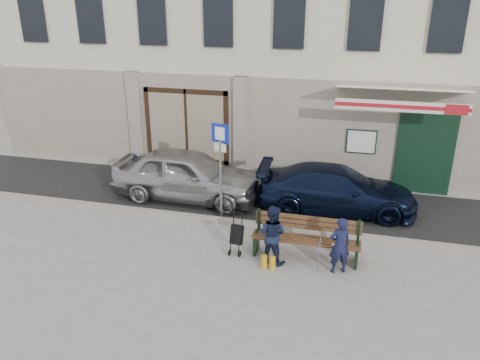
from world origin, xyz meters
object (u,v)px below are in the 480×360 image
(car_navy, at_px, (337,189))
(woman, at_px, (272,234))
(man, at_px, (340,245))
(parking_sign, at_px, (220,157))
(car_silver, at_px, (187,174))
(stroller, at_px, (237,236))
(bench, at_px, (304,239))

(car_navy, xyz_separation_m, woman, (-1.20, -3.04, 0.06))
(man, bearing_deg, car_navy, -108.79)
(car_navy, bearing_deg, woman, 155.41)
(car_navy, height_order, parking_sign, parking_sign)
(car_navy, relative_size, parking_sign, 1.66)
(car_navy, xyz_separation_m, parking_sign, (-2.90, -1.22, 1.09))
(parking_sign, xyz_separation_m, woman, (1.70, -1.82, -1.03))
(car_silver, xyz_separation_m, man, (4.45, -2.86, -0.09))
(man, bearing_deg, stroller, -29.68)
(parking_sign, xyz_separation_m, man, (3.15, -1.88, -1.07))
(car_silver, height_order, man, car_silver)
(car_navy, relative_size, stroller, 4.42)
(car_silver, distance_m, man, 5.29)
(car_silver, xyz_separation_m, woman, (3.00, -2.80, -0.06))
(car_silver, distance_m, parking_sign, 1.90)
(car_navy, xyz_separation_m, bench, (-0.54, -2.69, -0.16))
(man, distance_m, woman, 1.45)
(man, height_order, stroller, man)
(bench, bearing_deg, car_navy, 78.58)
(parking_sign, xyz_separation_m, bench, (2.36, -1.47, -1.24))
(woman, height_order, stroller, woman)
(stroller, bearing_deg, woman, -4.84)
(parking_sign, bearing_deg, woman, -34.38)
(car_navy, bearing_deg, parking_sign, 109.76)
(car_silver, relative_size, bench, 1.78)
(man, bearing_deg, parking_sign, -54.31)
(car_silver, relative_size, woman, 3.19)
(parking_sign, relative_size, stroller, 2.67)
(parking_sign, relative_size, woman, 1.90)
(car_navy, relative_size, woman, 3.16)
(man, bearing_deg, car_silver, -56.16)
(woman, bearing_deg, car_navy, -96.49)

